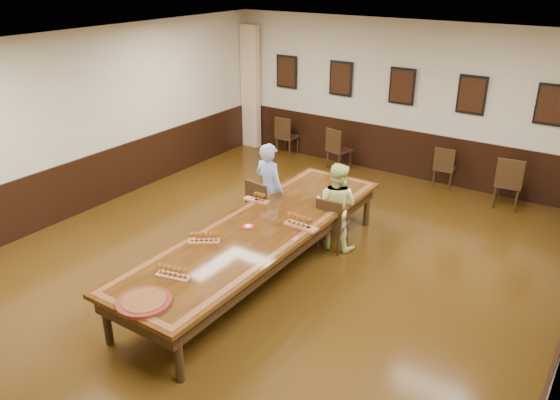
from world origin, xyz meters
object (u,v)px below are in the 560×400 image
Objects in this scene: chair_man at (265,207)px; chair_woman at (333,223)px; spare_chair_a at (287,135)px; spare_chair_b at (339,148)px; person_man at (269,189)px; conference_table at (261,236)px; spare_chair_c at (446,167)px; spare_chair_d at (509,182)px; carved_platter at (144,302)px; person_woman at (336,206)px.

chair_woman is (1.20, 0.15, -0.04)m from chair_man.
spare_chair_b is (1.48, -0.18, 0.00)m from spare_chair_a.
conference_table is at bearing 128.19° from person_man.
spare_chair_a is 1.00× the size of spare_chair_b.
spare_chair_c reaches higher than conference_table.
spare_chair_d is (3.57, -0.08, 0.04)m from spare_chair_b.
chair_woman is 3.53m from carved_platter.
spare_chair_a is 4.07m from person_man.
carved_platter is (0.71, -3.44, -0.01)m from person_man.
spare_chair_b reaches higher than conference_table.
chair_man is 4.15m from spare_chair_c.
conference_table is 8.07× the size of carved_platter.
chair_man is 1.58× the size of carved_platter.
spare_chair_a is 0.65× the size of person_woman.
spare_chair_b is 2.30m from spare_chair_c.
person_woman is at bearing -159.80° from chair_man.
conference_table is at bearing 118.48° from spare_chair_b.
person_man is at bearing 119.77° from conference_table.
chair_woman is 0.98× the size of spare_chair_b.
person_woman reaches higher than spare_chair_c.
person_man is at bearing 118.90° from spare_chair_a.
chair_man is 0.99× the size of spare_chair_d.
spare_chair_c is 7.15m from carved_platter.
carved_platter is (-1.09, -7.06, 0.34)m from spare_chair_c.
spare_chair_a is (-3.15, 3.50, 0.01)m from chair_woman.
chair_woman reaches higher than conference_table.
person_man reaches higher than spare_chair_a.
spare_chair_c reaches higher than carved_platter.
person_man is 0.31× the size of conference_table.
spare_chair_d is at bearing -124.71° from person_man.
chair_woman is at bearing 90.00° from person_woman.
person_man reaches higher than person_woman.
spare_chair_d reaches higher than spare_chair_b.
person_man reaches higher than carved_platter.
spare_chair_d is 7.14m from carved_platter.
spare_chair_d is 1.60× the size of carved_platter.
spare_chair_c is (2.29, 0.25, -0.03)m from spare_chair_b.
chair_woman is 3.72m from spare_chair_b.
person_man is 3.51m from carved_platter.
chair_man is at bearing 111.81° from spare_chair_b.
chair_man reaches higher than chair_woman.
spare_chair_d is at bearing 61.90° from conference_table.
spare_chair_b is 0.65× the size of person_woman.
spare_chair_d is 4.52m from person_man.
person_woman is at bearing 132.67° from spare_chair_a.
person_woman is 3.61m from carved_platter.
person_woman reaches higher than spare_chair_b.
chair_man is at bearing 40.50° from spare_chair_d.
person_man reaches higher than spare_chair_c.
spare_chair_c is 0.61× the size of person_woman.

